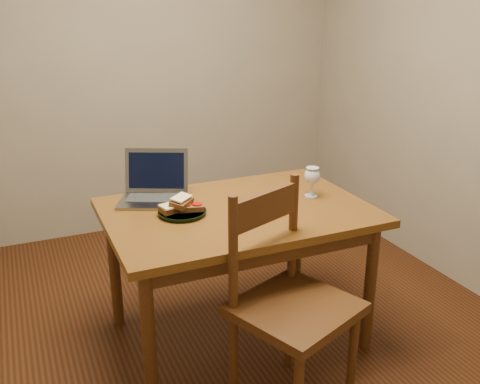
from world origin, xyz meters
name	(u,v)px	position (x,y,z in m)	size (l,w,h in m)	color
floor	(218,328)	(0.00, 0.00, -0.01)	(3.20, 3.20, 0.02)	black
back_wall	(136,61)	(0.00, 1.61, 1.30)	(3.20, 0.02, 2.60)	gray
front_wall	(480,205)	(0.00, -1.61, 1.30)	(3.20, 0.02, 2.60)	gray
right_wall	(468,76)	(1.61, 0.00, 1.30)	(0.02, 3.20, 2.60)	gray
table	(237,224)	(0.07, -0.11, 0.65)	(1.30, 0.90, 0.74)	#44230B
chair	(291,293)	(0.08, -0.66, 0.55)	(0.61, 0.59, 0.51)	#3B220C
plate	(182,213)	(-0.21, -0.08, 0.75)	(0.24, 0.24, 0.02)	black
sandwich_cheese	(173,207)	(-0.25, -0.07, 0.78)	(0.13, 0.08, 0.04)	#381E0C
sandwich_tomato	(192,206)	(-0.16, -0.09, 0.78)	(0.12, 0.07, 0.04)	#381E0C
sandwich_top	(181,201)	(-0.21, -0.07, 0.81)	(0.13, 0.07, 0.04)	#381E0C
milk_glass	(312,182)	(0.50, -0.11, 0.82)	(0.08, 0.08, 0.16)	white
laptop	(155,186)	(-0.27, 0.20, 0.80)	(0.43, 0.42, 0.24)	slate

